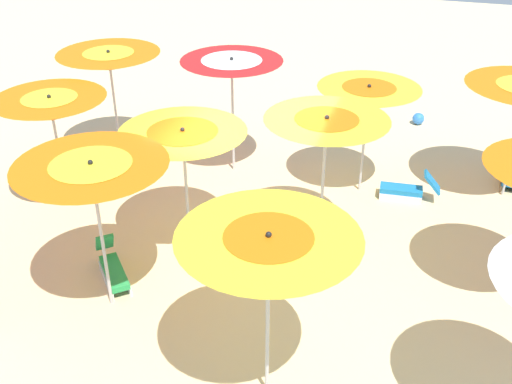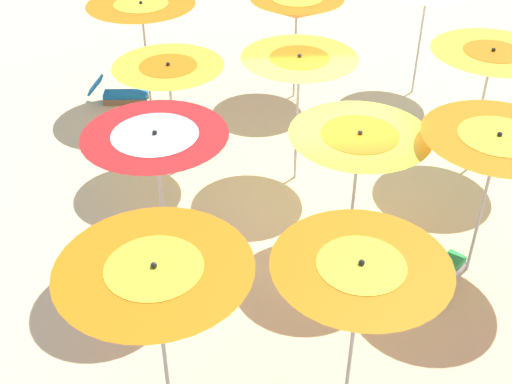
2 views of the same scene
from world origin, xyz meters
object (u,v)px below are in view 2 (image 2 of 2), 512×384
beach_umbrella_3 (491,63)px  beach_umbrella_6 (497,146)px  lounger_1 (121,94)px  beach_umbrella_1 (297,8)px  beach_umbrella_7 (359,143)px  beach_umbrella_4 (299,66)px  beach_umbrella_11 (156,280)px  lounger_3 (181,137)px  beach_umbrella_5 (169,77)px  lounger_2 (440,272)px  beach_umbrella_2 (142,14)px  beach_umbrella_8 (156,145)px  beach_umbrella_10 (360,278)px

beach_umbrella_3 → beach_umbrella_6: bearing=-19.0°
beach_umbrella_3 → lounger_1: beach_umbrella_3 is taller
beach_umbrella_1 → beach_umbrella_7: (5.46, 0.21, -0.03)m
beach_umbrella_4 → beach_umbrella_11: 5.44m
lounger_3 → beach_umbrella_3: bearing=72.5°
lounger_1 → beach_umbrella_5: bearing=-63.1°
beach_umbrella_4 → lounger_1: 5.23m
beach_umbrella_6 → lounger_2: size_ratio=2.32×
beach_umbrella_5 → lounger_2: size_ratio=2.11×
beach_umbrella_3 → lounger_2: size_ratio=2.32×
beach_umbrella_5 → lounger_2: beach_umbrella_5 is taller
beach_umbrella_11 → beach_umbrella_7: bearing=135.4°
beach_umbrella_2 → beach_umbrella_11: size_ratio=0.98×
beach_umbrella_5 → beach_umbrella_6: size_ratio=0.91×
beach_umbrella_3 → beach_umbrella_7: (2.19, -2.73, -0.17)m
beach_umbrella_2 → beach_umbrella_7: (5.30, 3.43, -0.05)m
beach_umbrella_1 → beach_umbrella_3: (3.27, 2.94, 0.13)m
beach_umbrella_6 → beach_umbrella_8: size_ratio=1.00×
beach_umbrella_10 → beach_umbrella_11: size_ratio=0.94×
beach_umbrella_1 → beach_umbrella_8: bearing=-25.4°
beach_umbrella_2 → beach_umbrella_5: bearing=12.8°
beach_umbrella_3 → beach_umbrella_7: size_ratio=1.10×
beach_umbrella_6 → beach_umbrella_7: bearing=-107.5°
beach_umbrella_8 → beach_umbrella_2: bearing=-174.3°
beach_umbrella_6 → lounger_3: beach_umbrella_6 is taller
lounger_1 → beach_umbrella_1: bearing=3.1°
beach_umbrella_1 → beach_umbrella_4: size_ratio=0.94×
beach_umbrella_2 → lounger_3: size_ratio=2.02×
beach_umbrella_4 → beach_umbrella_10: 4.95m
beach_umbrella_8 → lounger_2: (0.64, 4.13, -2.04)m
beach_umbrella_1 → lounger_1: bearing=-90.0°
beach_umbrella_2 → beach_umbrella_8: size_ratio=0.95×
beach_umbrella_1 → beach_umbrella_4: bearing=-6.6°
beach_umbrella_2 → lounger_3: beach_umbrella_2 is taller
beach_umbrella_7 → beach_umbrella_10: (2.77, -0.56, -0.03)m
beach_umbrella_3 → beach_umbrella_5: 5.55m
beach_umbrella_10 → beach_umbrella_11: 2.22m
beach_umbrella_4 → beach_umbrella_10: beach_umbrella_4 is taller
beach_umbrella_1 → lounger_3: bearing=-51.5°
beach_umbrella_10 → beach_umbrella_7: bearing=168.6°
beach_umbrella_8 → beach_umbrella_10: 3.50m
beach_umbrella_4 → beach_umbrella_1: bearing=173.4°
beach_umbrella_11 → beach_umbrella_3: bearing=132.3°
beach_umbrella_5 → lounger_1: 3.65m
beach_umbrella_1 → beach_umbrella_2: 3.22m
beach_umbrella_10 → beach_umbrella_11: (0.04, -2.22, 0.17)m
beach_umbrella_5 → beach_umbrella_6: bearing=55.9°
beach_umbrella_7 → lounger_2: bearing=57.0°
beach_umbrella_4 → lounger_3: 3.22m
beach_umbrella_4 → beach_umbrella_7: size_ratio=1.11×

